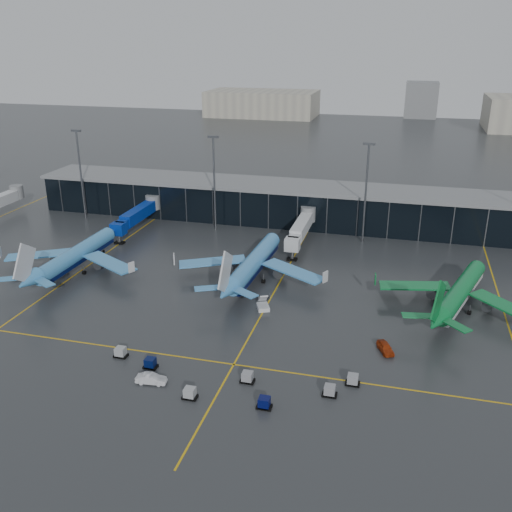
% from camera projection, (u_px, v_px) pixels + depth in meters
% --- Properties ---
extents(ground, '(600.00, 600.00, 0.00)m').
position_uv_depth(ground, '(206.00, 316.00, 108.36)').
color(ground, '#282B2D').
rests_on(ground, ground).
extents(terminal_pier, '(142.00, 17.00, 10.70)m').
position_uv_depth(terminal_pier, '(279.00, 202.00, 162.24)').
color(terminal_pier, black).
rests_on(terminal_pier, ground).
extents(jet_bridges, '(94.00, 27.50, 7.20)m').
position_uv_depth(jet_bridges, '(137.00, 215.00, 153.78)').
color(jet_bridges, '#595B60').
rests_on(jet_bridges, ground).
extents(flood_masts, '(203.00, 0.50, 25.50)m').
position_uv_depth(flood_masts, '(288.00, 185.00, 147.20)').
color(flood_masts, '#595B60').
rests_on(flood_masts, ground).
extents(distant_hangars, '(260.00, 71.00, 22.00)m').
position_uv_depth(distant_hangars, '(438.00, 109.00, 336.56)').
color(distant_hangars, '#B2AD99').
rests_on(distant_hangars, ground).
extents(taxi_lines, '(220.00, 120.00, 0.02)m').
position_uv_depth(taxi_lines, '(270.00, 299.00, 115.52)').
color(taxi_lines, gold).
rests_on(taxi_lines, ground).
extents(airliner_arkefly, '(34.46, 39.11, 11.88)m').
position_uv_depth(airliner_arkefly, '(76.00, 245.00, 127.48)').
color(airliner_arkefly, '#3F8FCF').
rests_on(airliner_arkefly, ground).
extents(airliner_klm_near, '(36.41, 41.04, 12.17)m').
position_uv_depth(airliner_klm_near, '(254.00, 252.00, 123.01)').
color(airliner_klm_near, '#408FD4').
rests_on(airliner_klm_near, ground).
extents(airliner_aer_lingus, '(42.33, 45.26, 11.40)m').
position_uv_depth(airliner_aer_lingus, '(462.00, 281.00, 109.60)').
color(airliner_aer_lingus, '#0D7335').
rests_on(airliner_aer_lingus, ground).
extents(baggage_carts, '(40.27, 11.15, 1.70)m').
position_uv_depth(baggage_carts, '(234.00, 380.00, 87.08)').
color(baggage_carts, black).
rests_on(baggage_carts, ground).
extents(mobile_airstair, '(3.32, 3.82, 3.45)m').
position_uv_depth(mobile_airstair, '(263.00, 305.00, 110.90)').
color(mobile_airstair, silver).
rests_on(mobile_airstair, ground).
extents(service_van_red, '(3.60, 4.98, 1.58)m').
position_uv_depth(service_van_red, '(385.00, 348.00, 95.90)').
color(service_van_red, '#9C2D0C').
rests_on(service_van_red, ground).
extents(service_van_white, '(4.91, 2.19, 1.56)m').
position_uv_depth(service_van_white, '(151.00, 379.00, 87.21)').
color(service_van_white, silver).
rests_on(service_van_white, ground).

